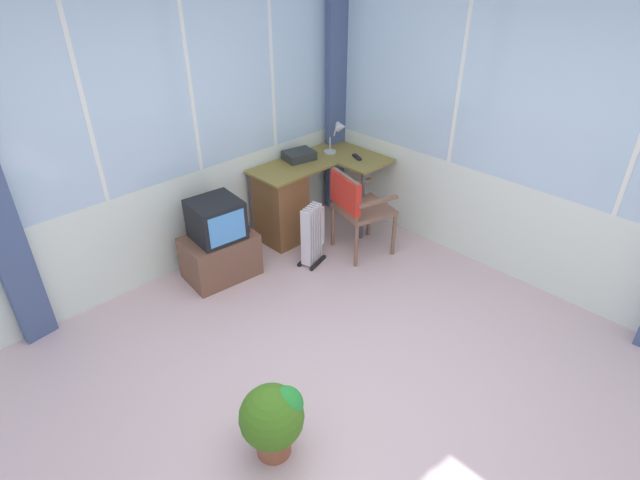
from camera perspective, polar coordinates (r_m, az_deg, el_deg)
The scene contains 12 objects.
ground at distance 3.65m, azimuth 2.62°, elevation -18.38°, with size 5.45×5.45×0.06m, color beige.
north_window_panel at distance 4.44m, azimuth -19.11°, elevation 11.09°, with size 4.45×0.07×2.67m.
east_window_panel at distance 4.54m, azimuth 23.30°, elevation 10.63°, with size 0.07×4.45×2.67m.
curtain_corner at distance 5.55m, azimuth 1.91°, elevation 16.12°, with size 0.24×0.07×2.57m, color #465780.
desk at distance 5.14m, azimuth -3.91°, elevation 4.36°, with size 1.31×0.87×0.77m.
desk_lamp at distance 5.36m, azimuth 2.15°, elevation 12.13°, with size 0.23×0.20×0.34m.
tv_remote at distance 5.28m, azimuth 4.22°, elevation 9.40°, with size 0.04×0.15×0.02m, color black.
paper_tray at distance 5.23m, azimuth -2.39°, elevation 9.61°, with size 0.30×0.23×0.09m, color #282D2B.
wooden_armchair at distance 4.81m, azimuth 3.93°, elevation 4.28°, with size 0.60×0.59×0.87m.
tv_on_stand at distance 4.65m, azimuth -11.40°, elevation -0.41°, with size 0.68×0.50×0.78m.
space_heater at distance 4.78m, azimuth -0.81°, elevation 0.70°, with size 0.33×0.24×0.61m.
potted_plant at distance 3.17m, azimuth -5.31°, elevation -19.50°, with size 0.39×0.39×0.51m.
Camera 1 is at (-1.76, -1.56, 2.76)m, focal length 28.11 mm.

